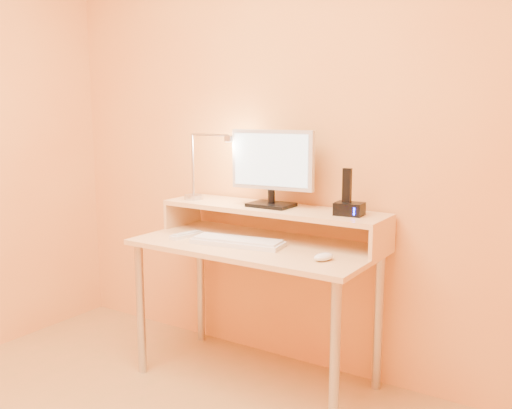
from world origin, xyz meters
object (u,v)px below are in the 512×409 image
Objects in this scene: monitor_panel at (272,160)px; keyboard at (237,243)px; lamp_base at (193,197)px; phone_dock at (349,209)px; mouse at (324,257)px; remote_control at (187,235)px.

keyboard is at bearing -108.90° from monitor_panel.
phone_dock is (0.91, 0.03, 0.02)m from lamp_base.
lamp_base is 0.95m from mouse.
monitor_panel reaches higher than mouse.
phone_dock is 0.70× the size of remote_control.
remote_control is (-0.31, -0.01, -0.00)m from keyboard.
mouse is (0.43, -0.27, -0.38)m from monitor_panel.
lamp_base is 0.22× the size of keyboard.
lamp_base is 0.91m from phone_dock.
keyboard is at bearing -163.32° from mouse.
monitor_panel is at bearing 173.14° from phone_dock.
remote_control is (-0.79, -0.23, -0.18)m from phone_dock.
monitor_panel is 2.36× the size of remote_control.
phone_dock reaches higher than lamp_base.
monitor_panel is 3.39× the size of phone_dock.
keyboard is (-0.48, -0.23, -0.18)m from phone_dock.
lamp_base is (-0.48, -0.04, -0.23)m from monitor_panel.
keyboard reaches higher than remote_control.
phone_dock is at bearing -7.46° from monitor_panel.
mouse is (0.48, -0.03, 0.01)m from keyboard.
monitor_panel is at bearing 68.40° from keyboard.
mouse is at bearing 10.06° from remote_control.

